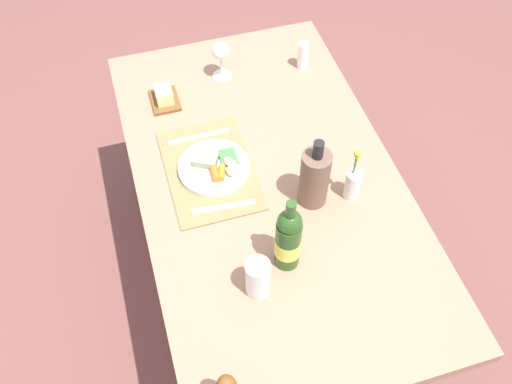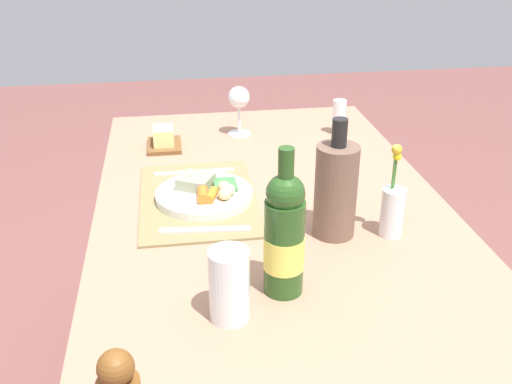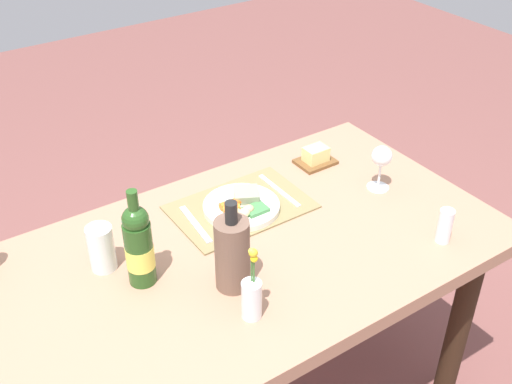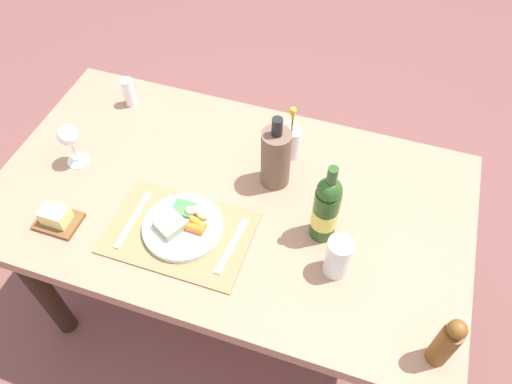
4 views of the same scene
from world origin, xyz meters
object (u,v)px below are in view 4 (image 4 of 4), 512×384
salt_shaker (129,92)px  water_tumbler (338,259)px  pepper_mill (446,343)px  cooler_bottle (276,157)px  flower_vase (293,141)px  butter_dish (57,218)px  wine_glass (68,137)px  dining_table (230,215)px  fork (133,219)px  knife (232,245)px  wine_bottle (326,209)px  dinner_plate (183,225)px

salt_shaker → water_tumbler: bearing=-27.0°
pepper_mill → cooler_bottle: (-0.55, 0.42, 0.02)m
cooler_bottle → flower_vase: 0.13m
butter_dish → salt_shaker: (-0.04, 0.55, 0.03)m
salt_shaker → pepper_mill: size_ratio=0.55×
wine_glass → dining_table: bearing=2.1°
dining_table → flower_vase: flower_vase is taller
fork → knife: size_ratio=1.07×
flower_vase → wine_bottle: bearing=-58.1°
pepper_mill → wine_bottle: bearing=142.8°
water_tumbler → wine_glass: 0.91m
dinner_plate → wine_glass: size_ratio=1.54×
fork → salt_shaker: (-0.25, 0.47, 0.05)m
water_tumbler → wine_bottle: bearing=121.0°
fork → cooler_bottle: (0.36, 0.29, 0.10)m
wine_glass → pepper_mill: bearing=-13.8°
knife → cooler_bottle: size_ratio=0.75×
dining_table → flower_vase: size_ratio=7.08×
knife → butter_dish: (-0.53, -0.08, 0.02)m
knife → water_tumbler: (0.30, 0.02, 0.05)m
knife → flower_vase: flower_vase is taller
dining_table → wine_glass: wine_glass is taller
wine_bottle → water_tumbler: bearing=-59.0°
pepper_mill → wine_glass: bearing=166.2°
flower_vase → water_tumbler: bearing=-58.4°
wine_bottle → dining_table: bearing=172.6°
fork → flower_vase: 0.56m
butter_dish → wine_glass: bearing=107.6°
dining_table → pepper_mill: (0.67, -0.31, 0.20)m
salt_shaker → flower_vase: bearing=-5.3°
water_tumbler → salt_shaker: water_tumbler is taller
butter_dish → water_tumbler: water_tumbler is taller
flower_vase → fork: bearing=-132.7°
salt_shaker → wine_bottle: 0.87m
water_tumbler → wine_glass: wine_glass is taller
water_tumbler → wine_bottle: size_ratio=0.47×
butter_dish → salt_shaker: 0.55m
knife → wine_bottle: bearing=34.1°
water_tumbler → cooler_bottle: cooler_bottle is taller
dining_table → salt_shaker: salt_shaker is taller
dinner_plate → salt_shaker: (-0.41, 0.45, 0.03)m
dinner_plate → salt_shaker: size_ratio=2.20×
pepper_mill → flower_vase: size_ratio=0.93×
salt_shaker → fork: bearing=-62.1°
salt_shaker → pepper_mill: 1.31m
fork → knife: bearing=1.1°
butter_dish → wine_bottle: bearing=15.8°
fork → wine_bottle: bearing=14.0°
dinner_plate → cooler_bottle: cooler_bottle is taller
water_tumbler → dinner_plate: bearing=-178.8°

